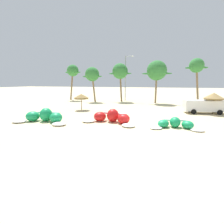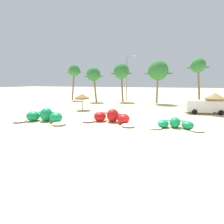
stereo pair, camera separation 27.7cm
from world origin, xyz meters
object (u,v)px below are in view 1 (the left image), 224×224
(kite_left_of_center, at_px, (175,124))
(parked_van, at_px, (204,106))
(palm_left, at_px, (92,75))
(palm_left_of_gap, at_px, (120,72))
(palm_center_left, at_px, (157,71))
(lamppost_west, at_px, (126,76))
(beach_umbrella_near_van, at_px, (81,96))
(beach_umbrella_middle, at_px, (214,96))
(kite_left, at_px, (111,117))
(palm_leftmost, at_px, (73,71))
(kite_far_left, at_px, (44,117))
(palm_center_right, at_px, (197,67))

(kite_left_of_center, height_order, parked_van, parked_van)
(palm_left, xyz_separation_m, palm_left_of_gap, (5.72, 2.20, 0.69))
(palm_center_left, xyz_separation_m, lamppost_west, (-6.94, 2.72, -0.92))
(beach_umbrella_near_van, xyz_separation_m, palm_left_of_gap, (2.58, 13.93, 4.49))
(beach_umbrella_middle, distance_m, lamppost_west, 20.63)
(beach_umbrella_middle, relative_size, palm_left, 0.39)
(palm_left_of_gap, distance_m, palm_center_left, 8.00)
(lamppost_west, bearing_deg, kite_left, -81.20)
(parked_van, xyz_separation_m, lamppost_west, (-14.10, 13.11, 4.57))
(kite_left_of_center, relative_size, beach_umbrella_middle, 1.73)
(beach_umbrella_middle, xyz_separation_m, palm_leftmost, (-27.91, 12.04, 4.45))
(beach_umbrella_near_van, distance_m, parked_van, 17.87)
(kite_far_left, bearing_deg, palm_center_right, 48.67)
(kite_left_of_center, distance_m, lamppost_west, 25.56)
(palm_left, xyz_separation_m, palm_center_left, (13.65, 1.11, 0.65))
(palm_center_right, bearing_deg, beach_umbrella_middle, -83.19)
(beach_umbrella_middle, bearing_deg, kite_left, -142.89)
(kite_far_left, height_order, palm_left, palm_left)
(parked_van, xyz_separation_m, palm_left, (-20.81, 9.29, 4.84))
(lamppost_west, bearing_deg, palm_center_left, -21.38)
(palm_leftmost, bearing_deg, palm_left, -20.67)
(beach_umbrella_middle, height_order, palm_center_right, palm_center_right)
(kite_far_left, relative_size, lamppost_west, 0.65)
(beach_umbrella_middle, bearing_deg, parked_van, 155.95)
(kite_far_left, height_order, beach_umbrella_middle, beach_umbrella_middle)
(kite_left, xyz_separation_m, palm_center_left, (3.46, 19.73, 6.03))
(kite_far_left, bearing_deg, kite_left_of_center, 6.01)
(beach_umbrella_near_van, relative_size, palm_left, 0.33)
(palm_left, height_order, palm_center_left, palm_center_left)
(beach_umbrella_near_van, bearing_deg, palm_center_right, 32.82)
(beach_umbrella_middle, relative_size, palm_left_of_gap, 0.35)
(beach_umbrella_near_van, relative_size, parked_van, 0.46)
(palm_center_right, bearing_deg, palm_leftmost, 174.38)
(palm_center_right, bearing_deg, kite_left, -120.09)
(kite_far_left, xyz_separation_m, palm_center_left, (10.62, 21.64, 6.01))
(parked_van, xyz_separation_m, palm_center_right, (-0.05, 8.93, 6.03))
(kite_far_left, height_order, parked_van, parked_van)
(kite_far_left, bearing_deg, palm_left, 98.37)
(beach_umbrella_near_van, distance_m, palm_center_left, 17.18)
(kite_left_of_center, distance_m, palm_leftmost, 31.88)
(beach_umbrella_middle, relative_size, palm_center_left, 0.34)
(palm_left_of_gap, bearing_deg, lamppost_west, 58.68)
(kite_left, xyz_separation_m, palm_left_of_gap, (-4.46, 20.82, 6.07))
(kite_left_of_center, height_order, palm_center_right, palm_center_right)
(palm_left, bearing_deg, palm_leftmost, 159.33)
(lamppost_west, bearing_deg, beach_umbrella_middle, -41.85)
(kite_far_left, bearing_deg, palm_left_of_gap, 83.24)
(kite_far_left, height_order, kite_left_of_center, kite_far_left)
(kite_left, distance_m, palm_left, 21.90)
(kite_left_of_center, height_order, palm_left, palm_left)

